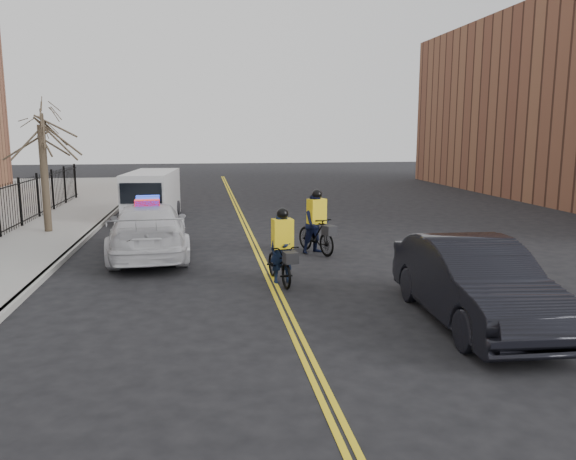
# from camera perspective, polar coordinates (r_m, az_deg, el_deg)

# --- Properties ---
(ground) EXTENTS (120.00, 120.00, 0.00)m
(ground) POSITION_cam_1_polar(r_m,az_deg,el_deg) (12.92, -0.61, -7.52)
(ground) COLOR black
(ground) RESTS_ON ground
(center_line_left) EXTENTS (0.10, 60.00, 0.01)m
(center_line_left) POSITION_cam_1_polar(r_m,az_deg,el_deg) (20.64, -3.93, -0.91)
(center_line_left) COLOR yellow
(center_line_left) RESTS_ON ground
(center_line_right) EXTENTS (0.10, 60.00, 0.01)m
(center_line_right) POSITION_cam_1_polar(r_m,az_deg,el_deg) (20.65, -3.48, -0.90)
(center_line_right) COLOR yellow
(center_line_right) RESTS_ON ground
(sidewalk) EXTENTS (3.00, 60.00, 0.15)m
(sidewalk) POSITION_cam_1_polar(r_m,az_deg,el_deg) (21.36, -24.18, -1.21)
(sidewalk) COLOR gray
(sidewalk) RESTS_ON ground
(curb) EXTENTS (0.20, 60.00, 0.15)m
(curb) POSITION_cam_1_polar(r_m,az_deg,el_deg) (21.01, -20.24, -1.13)
(curb) COLOR gray
(curb) RESTS_ON ground
(street_tree) EXTENTS (3.20, 3.20, 4.80)m
(street_tree) POSITION_cam_1_polar(r_m,az_deg,el_deg) (22.98, -23.72, 8.24)
(street_tree) COLOR #33281E
(street_tree) RESTS_ON sidewalk
(police_cruiser) EXTENTS (2.80, 6.01, 1.86)m
(police_cruiser) POSITION_cam_1_polar(r_m,az_deg,el_deg) (18.11, -13.97, 0.02)
(police_cruiser) COLOR silver
(police_cruiser) RESTS_ON ground
(dark_sedan) EXTENTS (2.01, 5.30, 1.73)m
(dark_sedan) POSITION_cam_1_polar(r_m,az_deg,el_deg) (12.07, 18.35, -5.03)
(dark_sedan) COLOR black
(dark_sedan) RESTS_ON ground
(cargo_van) EXTENTS (2.30, 5.24, 2.14)m
(cargo_van) POSITION_cam_1_polar(r_m,az_deg,el_deg) (25.85, -13.68, 3.34)
(cargo_van) COLOR silver
(cargo_van) RESTS_ON ground
(cyclist_near) EXTENTS (0.98, 2.08, 1.97)m
(cyclist_near) POSITION_cam_1_polar(r_m,az_deg,el_deg) (14.54, -0.55, -2.75)
(cyclist_near) COLOR black
(cyclist_near) RESTS_ON ground
(cyclist_far) EXTENTS (1.29, 2.12, 2.08)m
(cyclist_far) POSITION_cam_1_polar(r_m,az_deg,el_deg) (18.07, 2.93, 0.17)
(cyclist_far) COLOR black
(cyclist_far) RESTS_ON ground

